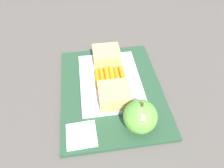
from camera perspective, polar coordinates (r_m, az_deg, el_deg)
name	(u,v)px	position (r m, az deg, el deg)	size (l,w,h in m)	color
ground_plane	(111,91)	(0.61, -0.17, -1.84)	(2.40, 2.40, 0.00)	#56514C
lunchbag_mat	(111,90)	(0.60, -0.17, -1.53)	(0.36, 0.28, 0.01)	#284C33
food_tray	(110,81)	(0.61, -0.51, 0.89)	(0.23, 0.17, 0.01)	white
sandwich_half_left	(106,56)	(0.65, -1.49, 7.52)	(0.07, 0.08, 0.04)	tan
sandwich_half_right	(114,95)	(0.54, 0.63, -2.97)	(0.07, 0.08, 0.04)	tan
carrot_sticks_bundle	(110,78)	(0.60, -0.51, 1.71)	(0.08, 0.09, 0.02)	orange
apple	(140,117)	(0.50, 7.57, -8.63)	(0.08, 0.08, 0.09)	#66B742
paper_napkin	(81,135)	(0.52, -8.15, -13.30)	(0.07, 0.07, 0.00)	white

